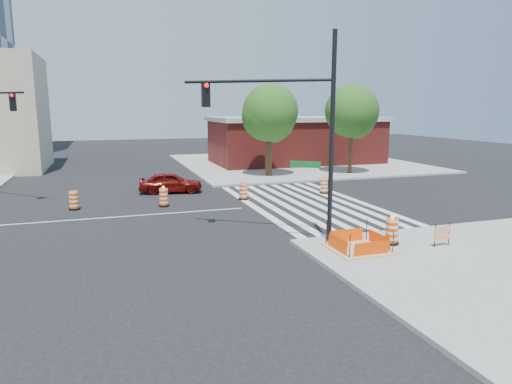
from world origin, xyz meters
TOP-DOWN VIEW (x-y plane):
  - ground at (0.00, 0.00)m, footprint 120.00×120.00m
  - sidewalk_ne at (18.00, 18.00)m, footprint 22.00×22.00m
  - crosswalk_east at (10.95, 0.00)m, footprint 6.75×13.50m
  - lane_centerline at (0.00, 0.00)m, footprint 14.00×0.12m
  - excavation_pit at (9.00, -9.00)m, footprint 2.20×2.20m
  - brick_storefront at (18.00, 18.00)m, footprint 16.50×8.50m
  - red_coupe at (3.98, 5.97)m, footprint 4.25×2.26m
  - signal_pole_se at (7.04, -6.65)m, footprint 5.23×3.59m
  - pit_drum at (10.57, -8.83)m, footprint 0.60×0.60m
  - barricade at (12.28, -9.68)m, footprint 0.80×0.10m
  - tree_north_c at (12.27, 10.31)m, footprint 4.06×4.06m
  - tree_north_d at (12.47, 10.21)m, footprint 4.33×4.33m
  - tree_north_e at (19.28, 9.57)m, footprint 4.36×4.36m
  - median_drum_2 at (-1.74, 2.51)m, footprint 0.60×0.60m
  - median_drum_3 at (3.01, 1.81)m, footprint 0.60×0.60m
  - median_drum_4 at (7.81, 2.25)m, footprint 0.60×0.60m
  - median_drum_5 at (13.37, 2.56)m, footprint 0.60×0.60m

SIDE VIEW (x-z plane):
  - ground at x=0.00m, z-range 0.00..0.00m
  - lane_centerline at x=0.00m, z-range 0.00..0.01m
  - crosswalk_east at x=10.95m, z-range 0.00..0.01m
  - sidewalk_ne at x=18.00m, z-range 0.00..0.15m
  - excavation_pit at x=9.00m, z-range -0.23..0.67m
  - median_drum_2 at x=-1.74m, z-range -0.03..0.99m
  - median_drum_4 at x=7.81m, z-range -0.03..0.99m
  - median_drum_5 at x=13.37m, z-range -0.03..0.99m
  - median_drum_3 at x=3.01m, z-range -0.10..1.08m
  - pit_drum at x=10.57m, z-range 0.05..1.23m
  - barricade at x=12.28m, z-range 0.20..1.13m
  - red_coupe at x=3.98m, z-range 0.00..1.38m
  - brick_storefront at x=18.00m, z-range 0.02..4.62m
  - tree_north_c at x=12.27m, z-range 1.18..8.08m
  - tree_north_d at x=12.47m, z-range 1.26..8.62m
  - tree_north_e at x=19.28m, z-range 1.27..8.68m
  - signal_pole_se at x=7.04m, z-range 0.93..9.14m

